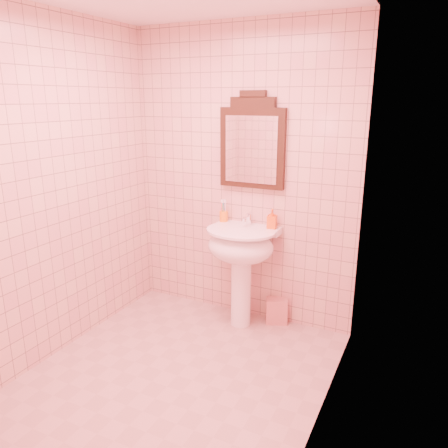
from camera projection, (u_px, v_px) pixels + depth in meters
The scene contains 8 objects.
floor at pixel (177, 375), 3.10m from camera, with size 2.20×2.20×0.00m, color tan.
back_wall at pixel (242, 178), 3.71m from camera, with size 2.00×0.02×2.50m, color #D7AD96.
pedestal_sink at pixel (241, 253), 3.63m from camera, with size 0.58×0.58×0.86m.
faucet at pixel (248, 219), 3.68m from camera, with size 0.04×0.16×0.11m.
mirror at pixel (252, 144), 3.56m from camera, with size 0.56×0.06×0.78m.
toothbrush_cup at pixel (224, 216), 3.80m from camera, with size 0.07×0.07×0.17m.
soap_dispenser at pixel (272, 219), 3.59m from camera, with size 0.07×0.08×0.16m, color #DE5712.
towel at pixel (277, 311), 3.81m from camera, with size 0.18×0.12×0.22m, color tan.
Camera 1 is at (1.48, -2.26, 1.89)m, focal length 35.00 mm.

